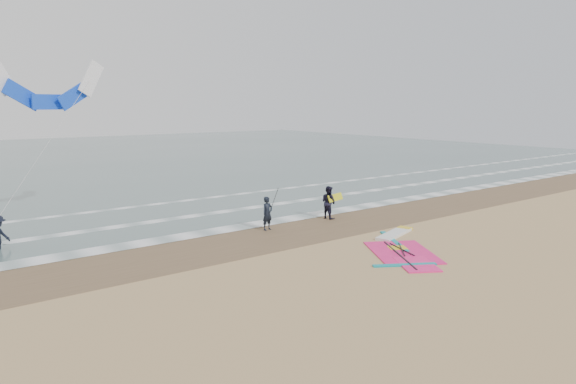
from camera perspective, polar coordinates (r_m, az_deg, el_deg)
ground at (r=20.69m, az=9.58°, el=-7.75°), size 120.00×120.00×0.00m
sea_water at (r=63.47m, az=-23.66°, el=3.35°), size 120.00×80.00×0.02m
wet_sand_band at (r=25.02m, az=-0.44°, el=-4.53°), size 120.00×5.00×0.01m
foam_waterline at (r=28.61m, az=-5.74°, el=-2.71°), size 120.00×9.15×0.02m
windsurf_rig at (r=22.98m, az=12.47°, el=-5.98°), size 5.92×5.60×0.14m
person_standing at (r=25.39m, az=-2.30°, el=-2.39°), size 0.68×0.51×1.68m
person_walking at (r=28.01m, az=4.52°, el=-1.15°), size 0.76×0.93×1.80m
held_pole at (r=25.47m, az=-1.75°, el=-1.45°), size 0.17×0.86×1.82m
carried_kiteboard at (r=28.16m, az=5.27°, el=-0.61°), size 1.30×0.51×0.39m
surf_kite at (r=29.75m, az=-25.07°, el=10.26°), size 6.48×5.08×7.27m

